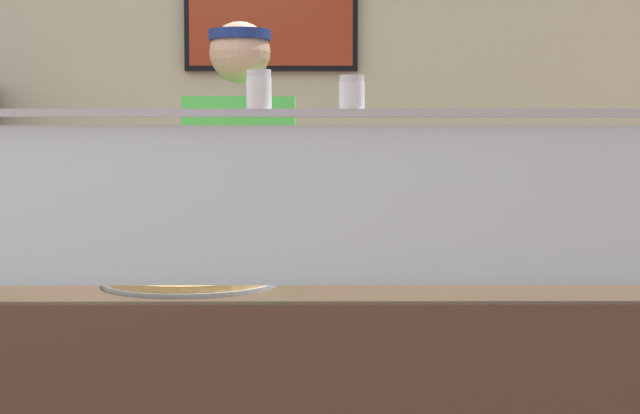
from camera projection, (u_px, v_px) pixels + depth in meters
name	position (u px, v px, depth m)	size (l,w,h in m)	color
shop_rear_unit	(288.00, 139.00, 4.93)	(6.68, 0.13, 2.70)	beige
sneeze_guard	(264.00, 181.00, 2.42)	(2.11, 0.06, 0.48)	#B2B5BC
pizza_tray	(191.00, 279.00, 2.71)	(0.49, 0.49, 0.04)	#9EA0A8
pizza_server	(172.00, 272.00, 2.69)	(0.07, 0.28, 0.01)	#ADAFB7
parmesan_shaker	(259.00, 92.00, 2.41)	(0.06, 0.06, 0.10)	white
pepper_flake_shaker	(352.00, 95.00, 2.41)	(0.06, 0.06, 0.08)	white
worker_figure	(242.00, 240.00, 3.37)	(0.41, 0.50, 1.76)	#23232D
prep_shelf	(640.00, 342.00, 4.52)	(0.70, 0.55, 0.83)	#B7BABF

